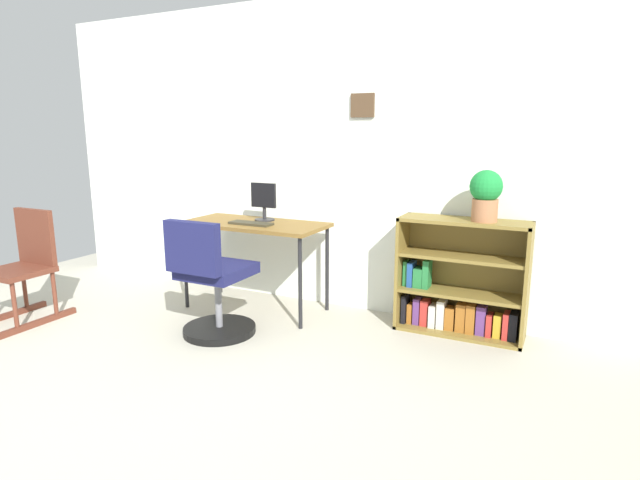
# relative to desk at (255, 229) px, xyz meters

# --- Properties ---
(ground_plane) EXTENTS (6.24, 6.24, 0.00)m
(ground_plane) POSITION_rel_desk_xyz_m (0.29, -1.72, -0.66)
(ground_plane) COLOR #AFAA99
(wall_back) EXTENTS (5.20, 0.12, 2.48)m
(wall_back) POSITION_rel_desk_xyz_m (0.29, 0.43, 0.57)
(wall_back) COLOR silver
(wall_back) RESTS_ON ground_plane
(desk) EXTENTS (1.15, 0.53, 0.72)m
(desk) POSITION_rel_desk_xyz_m (0.00, 0.00, 0.00)
(desk) COLOR brown
(desk) RESTS_ON ground_plane
(monitor) EXTENTS (0.22, 0.16, 0.31)m
(monitor) POSITION_rel_desk_xyz_m (0.03, 0.10, 0.21)
(monitor) COLOR #262628
(monitor) RESTS_ON desk
(keyboard) EXTENTS (0.35, 0.12, 0.02)m
(keyboard) POSITION_rel_desk_xyz_m (0.03, -0.09, 0.07)
(keyboard) COLOR #353121
(keyboard) RESTS_ON desk
(office_chair) EXTENTS (0.52, 0.55, 0.86)m
(office_chair) POSITION_rel_desk_xyz_m (0.05, -0.63, -0.30)
(office_chair) COLOR black
(office_chair) RESTS_ON ground_plane
(rocking_chair) EXTENTS (0.42, 0.64, 0.85)m
(rocking_chair) POSITION_rel_desk_xyz_m (-1.45, -0.98, -0.23)
(rocking_chair) COLOR #5D2D1F
(rocking_chair) RESTS_ON ground_plane
(bookshelf_low) EXTENTS (0.90, 0.30, 0.84)m
(bookshelf_low) POSITION_rel_desk_xyz_m (1.59, 0.24, -0.31)
(bookshelf_low) COLOR olive
(bookshelf_low) RESTS_ON ground_plane
(potted_plant_on_shelf) EXTENTS (0.22, 0.22, 0.35)m
(potted_plant_on_shelf) POSITION_rel_desk_xyz_m (1.74, 0.18, 0.36)
(potted_plant_on_shelf) COLOR #9E6642
(potted_plant_on_shelf) RESTS_ON bookshelf_low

